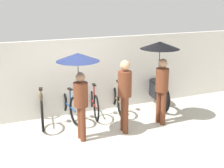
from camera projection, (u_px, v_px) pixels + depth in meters
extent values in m
plane|color=beige|center=(104.00, 141.00, 7.03)|extent=(30.00, 30.00, 0.00)
cube|color=silver|center=(77.00, 77.00, 8.48)|extent=(11.38, 0.12, 2.07)
torus|color=black|center=(42.00, 102.00, 8.41)|extent=(0.19, 0.76, 0.76)
torus|color=black|center=(42.00, 116.00, 7.44)|extent=(0.19, 0.76, 0.76)
cylinder|color=brown|center=(42.00, 109.00, 7.93)|extent=(0.22, 1.02, 0.04)
cylinder|color=brown|center=(41.00, 101.00, 7.68)|extent=(0.04, 0.04, 0.57)
cube|color=black|center=(41.00, 89.00, 7.60)|extent=(0.12, 0.21, 0.03)
cylinder|color=brown|center=(41.00, 91.00, 8.32)|extent=(0.04, 0.04, 0.63)
cylinder|color=brown|center=(40.00, 80.00, 8.24)|extent=(0.44, 0.11, 0.03)
torus|color=black|center=(62.00, 100.00, 8.68)|extent=(0.11, 0.73, 0.73)
torus|color=black|center=(75.00, 111.00, 7.81)|extent=(0.11, 0.73, 0.73)
cylinder|color=#19478C|center=(68.00, 105.00, 8.25)|extent=(0.10, 1.02, 0.04)
cylinder|color=#19478C|center=(70.00, 98.00, 8.03)|extent=(0.04, 0.04, 0.48)
cube|color=black|center=(70.00, 89.00, 7.96)|extent=(0.10, 0.21, 0.03)
cylinder|color=#19478C|center=(62.00, 88.00, 8.59)|extent=(0.04, 0.04, 0.68)
cylinder|color=#19478C|center=(61.00, 76.00, 8.50)|extent=(0.44, 0.06, 0.03)
torus|color=black|center=(90.00, 97.00, 9.00)|extent=(0.18, 0.70, 0.70)
torus|color=black|center=(96.00, 108.00, 8.05)|extent=(0.18, 0.70, 0.70)
cylinder|color=maroon|center=(93.00, 102.00, 8.52)|extent=(0.23, 0.99, 0.04)
cylinder|color=maroon|center=(94.00, 95.00, 8.29)|extent=(0.04, 0.04, 0.53)
cube|color=black|center=(94.00, 85.00, 8.21)|extent=(0.13, 0.21, 0.03)
cylinder|color=maroon|center=(90.00, 86.00, 8.91)|extent=(0.04, 0.04, 0.66)
cylinder|color=maroon|center=(90.00, 74.00, 8.82)|extent=(0.44, 0.11, 0.03)
torus|color=black|center=(113.00, 94.00, 9.23)|extent=(0.18, 0.69, 0.69)
torus|color=black|center=(121.00, 105.00, 8.34)|extent=(0.18, 0.69, 0.69)
cylinder|color=brown|center=(117.00, 99.00, 8.78)|extent=(0.20, 0.95, 0.04)
cylinder|color=brown|center=(118.00, 92.00, 8.55)|extent=(0.04, 0.04, 0.55)
cube|color=black|center=(118.00, 81.00, 8.47)|extent=(0.12, 0.21, 0.03)
cylinder|color=brown|center=(113.00, 82.00, 9.13)|extent=(0.04, 0.04, 0.74)
cylinder|color=brown|center=(113.00, 70.00, 9.03)|extent=(0.44, 0.11, 0.03)
cylinder|color=brown|center=(83.00, 124.00, 6.92)|extent=(0.13, 0.13, 0.80)
cylinder|color=brown|center=(80.00, 122.00, 7.08)|extent=(0.13, 0.13, 0.80)
cylinder|color=brown|center=(81.00, 95.00, 6.81)|extent=(0.32, 0.32, 0.54)
sphere|color=#997051|center=(80.00, 77.00, 6.71)|extent=(0.21, 0.21, 0.21)
cylinder|color=#332D28|center=(78.00, 77.00, 6.84)|extent=(0.02, 0.02, 0.69)
cone|color=#19234C|center=(78.00, 57.00, 6.72)|extent=(0.96, 0.96, 0.18)
cylinder|color=brown|center=(126.00, 115.00, 7.31)|extent=(0.13, 0.13, 0.89)
cylinder|color=brown|center=(123.00, 113.00, 7.48)|extent=(0.13, 0.13, 0.89)
cylinder|color=brown|center=(125.00, 84.00, 7.19)|extent=(0.32, 0.32, 0.60)
sphere|color=tan|center=(125.00, 65.00, 7.07)|extent=(0.23, 0.23, 0.23)
cylinder|color=brown|center=(163.00, 108.00, 7.82)|extent=(0.13, 0.13, 0.86)
cylinder|color=brown|center=(159.00, 106.00, 7.96)|extent=(0.13, 0.13, 0.86)
cylinder|color=brown|center=(162.00, 80.00, 7.69)|extent=(0.32, 0.32, 0.58)
sphere|color=tan|center=(163.00, 63.00, 7.58)|extent=(0.22, 0.22, 0.22)
cylinder|color=#332D28|center=(159.00, 63.00, 7.70)|extent=(0.02, 0.02, 0.72)
cone|color=black|center=(160.00, 45.00, 7.58)|extent=(0.98, 0.98, 0.18)
torus|color=black|center=(148.00, 86.00, 9.88)|extent=(0.26, 0.80, 0.79)
torus|color=black|center=(163.00, 99.00, 8.67)|extent=(0.26, 0.80, 0.79)
cube|color=black|center=(155.00, 89.00, 9.25)|extent=(0.37, 0.74, 0.44)
cube|color=black|center=(156.00, 81.00, 9.18)|extent=(0.31, 0.53, 0.06)
cylinder|color=#B2B2B7|center=(149.00, 69.00, 9.73)|extent=(0.58, 0.14, 0.03)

